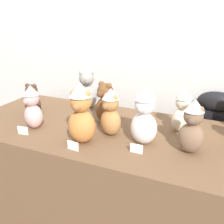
% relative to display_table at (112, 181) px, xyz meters
% --- Properties ---
extents(wall_back, '(7.00, 0.08, 2.60)m').
position_rel_display_table_xyz_m(wall_back, '(0.00, 0.67, 0.90)').
color(wall_back, silver).
rests_on(wall_back, ground_plane).
extents(display_table, '(1.99, 0.83, 0.79)m').
position_rel_display_table_xyz_m(display_table, '(0.00, 0.00, 0.00)').
color(display_table, brown).
rests_on(display_table, ground_plane).
extents(instrument_case, '(0.29, 0.13, 0.96)m').
position_rel_display_table_xyz_m(instrument_case, '(0.59, 0.55, 0.09)').
color(instrument_case, black).
rests_on(instrument_case, ground_plane).
extents(teddy_bear_snow, '(0.17, 0.15, 0.34)m').
position_rel_display_table_xyz_m(teddy_bear_snow, '(0.24, -0.10, 0.56)').
color(teddy_bear_snow, white).
rests_on(teddy_bear_snow, display_table).
extents(teddy_bear_cream, '(0.16, 0.15, 0.28)m').
position_rel_display_table_xyz_m(teddy_bear_cream, '(0.41, 0.15, 0.53)').
color(teddy_bear_cream, beige).
rests_on(teddy_bear_cream, display_table).
extents(teddy_bear_blush, '(0.15, 0.14, 0.28)m').
position_rel_display_table_xyz_m(teddy_bear_blush, '(-0.47, -0.17, 0.53)').
color(teddy_bear_blush, beige).
rests_on(teddy_bear_blush, display_table).
extents(teddy_bear_ash, '(0.20, 0.19, 0.30)m').
position_rel_display_table_xyz_m(teddy_bear_ash, '(-0.34, 0.30, 0.54)').
color(teddy_bear_ash, gray).
rests_on(teddy_bear_ash, display_table).
extents(teddy_bear_cocoa, '(0.13, 0.12, 0.23)m').
position_rel_display_table_xyz_m(teddy_bear_cocoa, '(-0.63, 0.02, 0.50)').
color(teddy_bear_cocoa, '#4C3323').
rests_on(teddy_bear_cocoa, display_table).
extents(teddy_bear_caramel, '(0.16, 0.15, 0.29)m').
position_rel_display_table_xyz_m(teddy_bear_caramel, '(0.02, -0.07, 0.54)').
color(teddy_bear_caramel, '#B27A42').
rests_on(teddy_bear_caramel, display_table).
extents(teddy_bear_ginger, '(0.17, 0.15, 0.35)m').
position_rel_display_table_xyz_m(teddy_bear_ginger, '(-0.09, -0.22, 0.57)').
color(teddy_bear_ginger, '#D17F3D').
rests_on(teddy_bear_ginger, display_table).
extents(teddy_bear_mocha, '(0.14, 0.12, 0.30)m').
position_rel_display_table_xyz_m(teddy_bear_mocha, '(0.49, -0.10, 0.54)').
color(teddy_bear_mocha, '#7F6047').
rests_on(teddy_bear_mocha, display_table).
extents(teddy_bear_chestnut, '(0.18, 0.17, 0.28)m').
position_rel_display_table_xyz_m(teddy_bear_chestnut, '(-0.09, 0.09, 0.53)').
color(teddy_bear_chestnut, brown).
rests_on(teddy_bear_chestnut, display_table).
extents(name_card_front_left, '(0.07, 0.02, 0.05)m').
position_rel_display_table_xyz_m(name_card_front_left, '(-0.47, -0.28, 0.42)').
color(name_card_front_left, white).
rests_on(name_card_front_left, display_table).
extents(name_card_front_middle, '(0.07, 0.01, 0.05)m').
position_rel_display_table_xyz_m(name_card_front_middle, '(0.24, -0.22, 0.42)').
color(name_card_front_middle, white).
rests_on(name_card_front_middle, display_table).
extents(name_card_front_right, '(0.07, 0.01, 0.05)m').
position_rel_display_table_xyz_m(name_card_front_right, '(-0.09, -0.33, 0.42)').
color(name_card_front_right, white).
rests_on(name_card_front_right, display_table).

